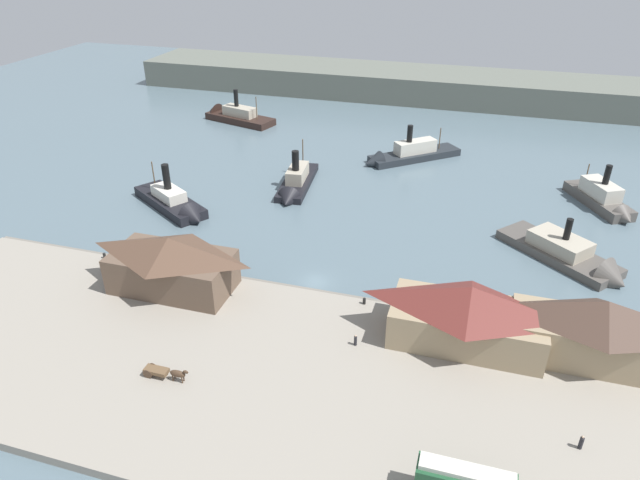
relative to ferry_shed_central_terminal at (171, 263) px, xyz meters
name	(u,v)px	position (x,y,z in m)	size (l,w,h in m)	color
ground_plane	(316,282)	(18.97, 9.11, -5.44)	(320.00, 320.00, 0.00)	slate
quay_promenade	(262,374)	(18.97, -12.89, -4.84)	(110.00, 36.00, 1.20)	gray
seawall_edge	(309,292)	(18.97, 5.51, -4.94)	(110.00, 0.80, 1.00)	slate
ferry_shed_central_terminal	(171,263)	(0.00, 0.00, 0.00)	(17.74, 9.41, 8.35)	brown
ferry_shed_customs_shed	(468,314)	(41.83, -0.20, -0.02)	(19.36, 9.43, 8.30)	#998466
ferry_shed_west_terminal	(601,331)	(57.27, 0.74, 0.18)	(20.62, 7.97, 8.69)	#998466
horse_cart	(165,372)	(8.50, -17.34, -3.31)	(5.77, 1.37, 1.87)	brown
pedestrian_near_east_shed	(355,340)	(28.61, -5.05, -3.51)	(0.39, 0.39, 1.59)	#232328
pedestrian_near_cart	(581,443)	(54.50, -14.27, -3.43)	(0.44, 0.44, 1.77)	#232328
mooring_post_center_west	(104,256)	(-14.99, 4.23, -3.79)	(0.44, 0.44, 0.90)	black
mooring_post_center_east	(364,301)	(27.70, 4.02, -3.79)	(0.44, 0.44, 0.90)	black
ferry_approaching_east	(295,184)	(4.81, 40.58, -4.12)	(7.48, 21.11, 9.90)	black
ferry_departing_north	(232,115)	(-27.08, 80.19, -4.03)	(22.59, 11.97, 10.90)	black
ferry_mid_harbor	(405,155)	(23.71, 63.52, -4.02)	(21.66, 19.68, 9.96)	#23282D
ferry_approaching_west	(176,204)	(-13.86, 25.02, -4.07)	(20.31, 15.58, 10.40)	black
ferry_outer_harbor	(574,258)	(57.28, 25.81, -4.19)	(20.99, 19.18, 9.73)	#514C47
ferry_moored_east	(604,200)	(64.41, 49.64, -3.65)	(12.47, 17.59, 9.75)	#514C47
far_headland	(419,84)	(18.97, 119.11, -1.44)	(180.00, 24.00, 8.00)	#60665B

